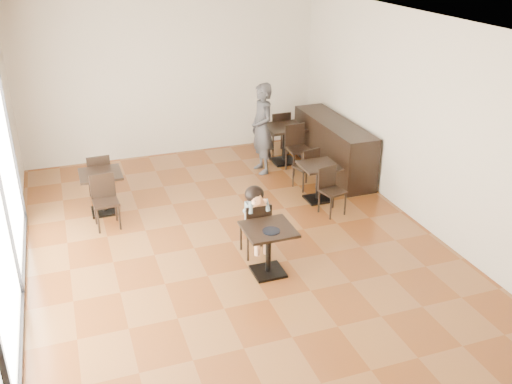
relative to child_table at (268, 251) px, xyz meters
name	(u,v)px	position (x,y,z in m)	size (l,w,h in m)	color
floor	(232,242)	(-0.21, 0.98, -0.35)	(6.00, 8.00, 0.01)	brown
ceiling	(228,22)	(-0.21, 0.98, 2.85)	(6.00, 8.00, 0.01)	white
wall_back	(171,77)	(-0.21, 4.98, 1.25)	(6.00, 0.01, 3.20)	beige
wall_front	(379,304)	(-0.21, -3.02, 1.25)	(6.00, 0.01, 3.20)	beige
wall_right	(415,119)	(2.79, 0.98, 1.25)	(0.01, 8.00, 3.20)	beige
storefront_window	(0,200)	(-3.18, 0.48, 1.05)	(0.04, 4.50, 2.60)	white
child_table	(268,251)	(0.00, 0.00, 0.00)	(0.66, 0.66, 0.69)	black
child_chair	(255,228)	(0.00, 0.55, 0.07)	(0.38, 0.38, 0.84)	black
child	(255,221)	(0.00, 0.55, 0.18)	(0.38, 0.53, 1.05)	slate
plate	(271,231)	(0.00, -0.10, 0.35)	(0.23, 0.23, 0.01)	black
pizza_slice	(259,202)	(0.00, 0.36, 0.56)	(0.24, 0.19, 0.06)	tan
adult_patron	(262,129)	(1.15, 3.41, 0.52)	(0.63, 0.41, 1.73)	#353539
cafe_table_mid	(318,182)	(1.61, 1.88, -0.02)	(0.62, 0.62, 0.66)	black
cafe_table_left	(103,193)	(-1.91, 2.63, 0.00)	(0.66, 0.66, 0.70)	black
cafe_table_back	(284,144)	(1.73, 3.71, 0.03)	(0.71, 0.71, 0.75)	black
chair_mid_a	(305,167)	(1.61, 2.43, 0.05)	(0.36, 0.36, 0.79)	black
chair_mid_b	(333,192)	(1.61, 1.33, 0.05)	(0.36, 0.36, 0.79)	black
chair_left_a	(99,176)	(-1.91, 3.18, 0.08)	(0.38, 0.38, 0.84)	black
chair_left_b	(106,203)	(-1.91, 2.08, 0.08)	(0.38, 0.38, 0.84)	black
chair_back_a	(277,132)	(1.80, 4.26, 0.11)	(0.41, 0.41, 0.91)	black
chair_back_b	(298,150)	(1.80, 3.16, 0.11)	(0.41, 0.41, 0.91)	black
service_counter	(333,147)	(2.44, 2.98, 0.15)	(0.60, 2.40, 1.00)	black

